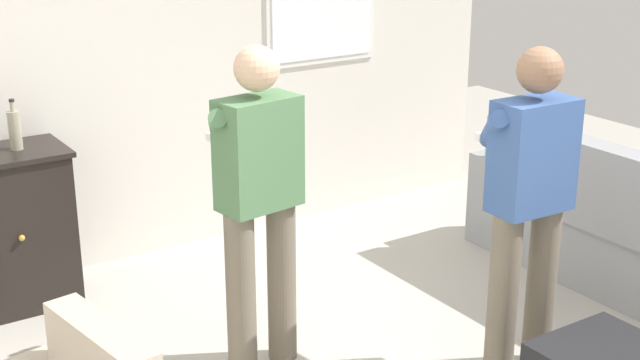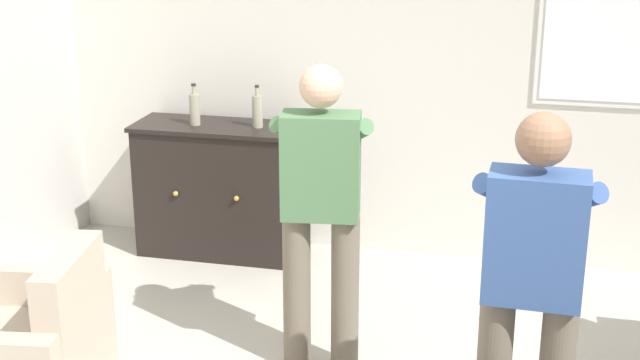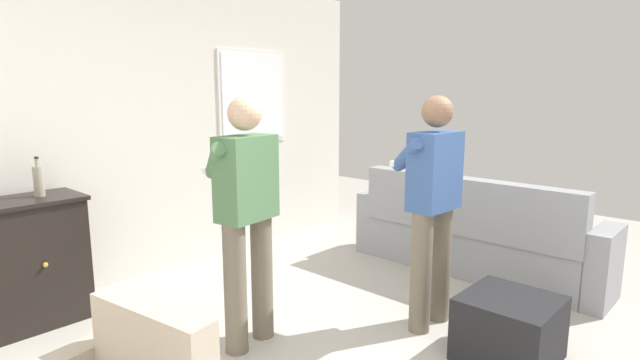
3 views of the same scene
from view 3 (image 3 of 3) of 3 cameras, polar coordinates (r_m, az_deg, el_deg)
wall_back_with_window at (r=4.90m, az=-18.36°, el=6.13°), size 5.20×0.15×2.80m
couch at (r=4.91m, az=16.89°, el=-6.28°), size 0.57×2.39×0.94m
sideboard_cabinet at (r=4.21m, az=-32.75°, el=-8.54°), size 1.14×0.49×0.95m
bottle_wine_green at (r=4.16m, az=-29.47°, el=-0.06°), size 0.07×0.07×0.29m
ottoman at (r=3.56m, az=20.79°, el=-15.56°), size 0.56×0.56×0.42m
person_standing_left at (r=3.31m, az=-8.47°, el=-3.45°), size 0.55×0.50×1.68m
person_standing_right at (r=3.64m, az=12.71°, el=-2.36°), size 0.56×0.48×1.68m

